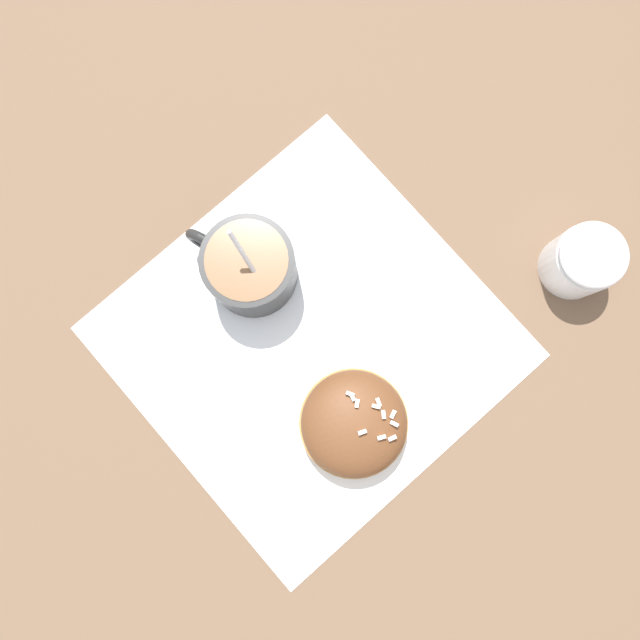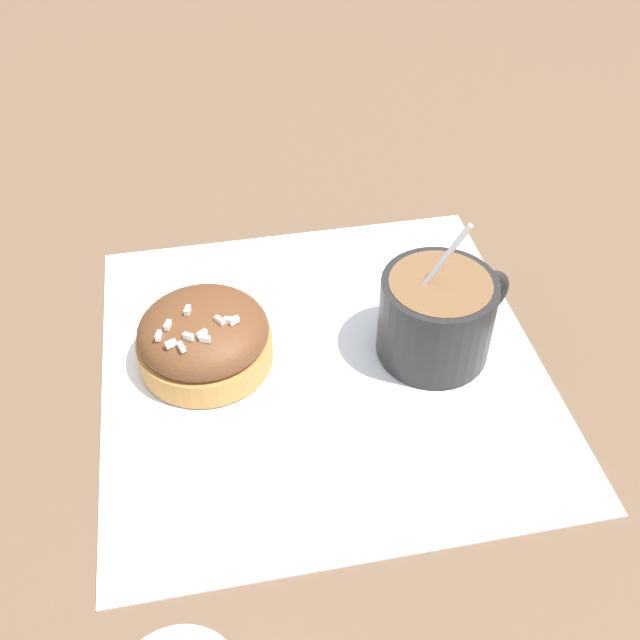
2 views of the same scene
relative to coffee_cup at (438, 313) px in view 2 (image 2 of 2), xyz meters
name	(u,v)px [view 2 (image 2 of 2)]	position (x,y,z in m)	size (l,w,h in m)	color
ground_plane	(322,365)	(-0.08, -0.01, -0.04)	(3.00, 3.00, 0.00)	brown
paper_napkin	(322,363)	(-0.08, -0.01, -0.04)	(0.34, 0.34, 0.00)	white
coffee_cup	(438,313)	(0.00, 0.00, 0.00)	(0.10, 0.08, 0.11)	black
frosted_pastry	(204,337)	(-0.16, 0.01, -0.01)	(0.10, 0.10, 0.05)	#C18442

